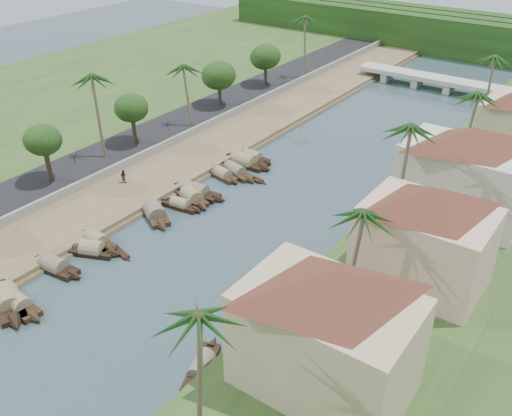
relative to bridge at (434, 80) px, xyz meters
The scene contains 42 objects.
ground 72.02m from the bridge, 90.00° to the right, with size 220.00×220.00×0.00m, color #33454C.
left_bank 54.42m from the bridge, 107.10° to the right, with size 10.00×180.00×0.80m, color brown.
right_bank 55.37m from the bridge, 69.93° to the right, with size 16.00×180.00×1.20m, color #2C441B.
road 57.49m from the bridge, 115.23° to the right, with size 8.00×180.00×1.40m, color black.
retaining_wall 55.79m from the bridge, 111.23° to the right, with size 0.40×180.00×1.10m, color slate.
far_left_fill 72.84m from the bridge, 134.44° to the right, with size 45.00×220.00×1.35m, color #2C441B.
treeline 28.09m from the bridge, 90.00° to the left, with size 120.00×14.00×8.00m.
bridge is the anchor object (origin of this frame).
building_near 76.54m from the bridge, 75.61° to the right, with size 14.85×14.85×10.20m.
building_mid 61.51m from the bridge, 70.98° to the right, with size 14.11×14.11×9.70m.
building_far 48.15m from the bridge, 66.65° to the right, with size 15.59×15.59×10.20m.
sampan_1 81.82m from the bridge, 96.37° to the right, with size 8.81×5.38×2.56m.
sampan_2 81.49m from the bridge, 95.78° to the right, with size 7.90×2.07×2.08m.
sampan_3 76.22m from the bridge, 97.68° to the right, with size 7.76×2.25×2.08m.
sampan_4 70.82m from the bridge, 98.41° to the right, with size 7.22×2.33×2.04m.
sampan_5 72.10m from the bridge, 97.42° to the right, with size 6.61×4.03×2.10m.
sampan_6 63.05m from the bridge, 98.57° to the right, with size 7.97×5.65×2.40m.
sampan_7 59.83m from the bridge, 97.94° to the right, with size 6.39×1.98×1.74m.
sampan_8 57.73m from the bridge, 98.35° to the right, with size 7.37×4.04×2.24m.
sampan_9 56.54m from the bridge, 99.17° to the right, with size 9.19×2.62×2.28m.
sampan_10 51.11m from the bridge, 100.32° to the right, with size 6.62×2.67×1.85m.
sampan_11 46.48m from the bridge, 101.25° to the right, with size 8.70×2.26×2.46m.
sampan_12 49.25m from the bridge, 99.93° to the right, with size 8.63×3.61×2.05m.
sampan_13 44.66m from the bridge, 101.75° to the right, with size 6.97×1.86×1.93m.
sampan_14 78.04m from the bridge, 82.47° to the right, with size 3.81×7.37×1.84m.
sampan_15 67.87m from the bridge, 82.40° to the right, with size 4.06×8.14×2.16m.
sampan_16 47.25m from the bridge, 77.43° to the right, with size 3.02×9.07×2.18m.
canoe_1 70.14m from the bridge, 95.86° to the right, with size 4.25×1.73×0.68m.
canoe_2 48.69m from the bridge, 97.59° to the right, with size 6.29×1.78×0.91m.
palm_0 84.94m from the bridge, 79.75° to the right, with size 3.20×3.20×12.58m.
palm_1 66.56m from the bridge, 75.98° to the right, with size 3.20×3.20×10.52m.
palm_2 55.36m from the bridge, 73.93° to the right, with size 3.20×3.20×13.68m.
palm_3 39.54m from the bridge, 65.29° to the right, with size 3.20×3.20×12.27m.
palm_5 62.34m from the bridge, 112.98° to the right, with size 3.20×3.20×12.47m.
palm_6 47.80m from the bridge, 117.87° to the right, with size 3.20×3.20×10.42m.
palm_7 25.31m from the bridge, 52.83° to the right, with size 3.20×3.20×12.54m.
palm_8 25.55m from the bridge, 151.18° to the right, with size 3.20×3.20×12.40m.
tree_2 69.56m from the bridge, 110.24° to the right, with size 4.36×4.36×7.11m.
tree_3 56.54m from the bridge, 115.21° to the right, with size 4.56×4.56×6.97m.
tree_4 40.30m from the bridge, 126.81° to the right, with size 5.31×5.31×7.05m.
tree_5 30.96m from the bridge, 141.61° to the right, with size 5.11×5.11×7.05m.
person_far 61.97m from the bridge, 106.19° to the right, with size 0.80×0.63×1.66m, color #2F2821.
Camera 1 is at (32.30, -29.07, 33.25)m, focal length 40.00 mm.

